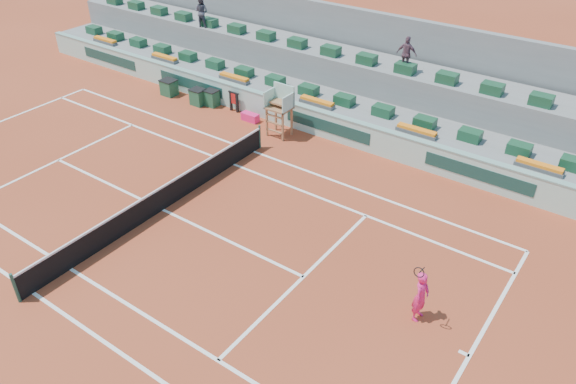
# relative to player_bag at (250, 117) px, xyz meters

# --- Properties ---
(ground) EXTENTS (90.00, 90.00, 0.00)m
(ground) POSITION_rel_player_bag_xyz_m (2.05, -7.79, -0.20)
(ground) COLOR #96361D
(ground) RESTS_ON ground
(seating_tier_lower) EXTENTS (36.00, 4.00, 1.20)m
(seating_tier_lower) POSITION_rel_player_bag_xyz_m (2.05, 2.91, 0.40)
(seating_tier_lower) COLOR gray
(seating_tier_lower) RESTS_ON ground
(seating_tier_upper) EXTENTS (36.00, 2.40, 2.60)m
(seating_tier_upper) POSITION_rel_player_bag_xyz_m (2.05, 4.51, 1.10)
(seating_tier_upper) COLOR gray
(seating_tier_upper) RESTS_ON ground
(stadium_back_wall) EXTENTS (36.00, 0.40, 4.40)m
(stadium_back_wall) POSITION_rel_player_bag_xyz_m (2.05, 6.11, 2.00)
(stadium_back_wall) COLOR gray
(stadium_back_wall) RESTS_ON ground
(player_bag) EXTENTS (0.88, 0.39, 0.39)m
(player_bag) POSITION_rel_player_bag_xyz_m (0.00, 0.00, 0.00)
(player_bag) COLOR #FB206F
(player_bag) RESTS_ON ground
(spectator_left) EXTENTS (0.91, 0.77, 1.65)m
(spectator_left) POSITION_rel_player_bag_xyz_m (-6.23, 3.65, 3.23)
(spectator_left) COLOR #464551
(spectator_left) RESTS_ON seating_tier_upper
(spectator_mid) EXTENTS (0.98, 0.48, 1.62)m
(spectator_mid) POSITION_rel_player_bag_xyz_m (5.96, 4.07, 3.21)
(spectator_mid) COLOR #6E4957
(spectator_mid) RESTS_ON seating_tier_upper
(court_lines) EXTENTS (23.89, 11.09, 0.01)m
(court_lines) POSITION_rel_player_bag_xyz_m (2.05, -7.79, -0.19)
(court_lines) COLOR white
(court_lines) RESTS_ON ground
(tennis_net) EXTENTS (0.10, 11.97, 1.10)m
(tennis_net) POSITION_rel_player_bag_xyz_m (2.05, -7.79, 0.33)
(tennis_net) COLOR black
(tennis_net) RESTS_ON ground
(advertising_hoarding) EXTENTS (36.00, 0.34, 1.26)m
(advertising_hoarding) POSITION_rel_player_bag_xyz_m (2.07, 0.71, 0.44)
(advertising_hoarding) COLOR #ABD7C5
(advertising_hoarding) RESTS_ON ground
(umpire_chair) EXTENTS (1.10, 0.90, 2.40)m
(umpire_chair) POSITION_rel_player_bag_xyz_m (2.05, -0.29, 1.35)
(umpire_chair) COLOR #915C37
(umpire_chair) RESTS_ON ground
(seat_row_lower) EXTENTS (32.90, 0.60, 0.44)m
(seat_row_lower) POSITION_rel_player_bag_xyz_m (2.05, 2.01, 1.22)
(seat_row_lower) COLOR #174629
(seat_row_lower) RESTS_ON seating_tier_lower
(seat_row_upper) EXTENTS (32.90, 0.60, 0.44)m
(seat_row_upper) POSITION_rel_player_bag_xyz_m (2.05, 3.91, 2.62)
(seat_row_upper) COLOR #174629
(seat_row_upper) RESTS_ON seating_tier_upper
(flower_planters) EXTENTS (26.80, 0.36, 0.28)m
(flower_planters) POSITION_rel_player_bag_xyz_m (0.55, 1.21, 1.14)
(flower_planters) COLOR #525252
(flower_planters) RESTS_ON seating_tier_lower
(drink_cooler_a) EXTENTS (0.69, 0.60, 0.84)m
(drink_cooler_a) POSITION_rel_player_bag_xyz_m (-2.69, 0.23, 0.23)
(drink_cooler_a) COLOR #1A5033
(drink_cooler_a) RESTS_ON ground
(drink_cooler_b) EXTENTS (0.75, 0.65, 0.84)m
(drink_cooler_b) POSITION_rel_player_bag_xyz_m (-3.35, -0.08, 0.23)
(drink_cooler_b) COLOR #1A5033
(drink_cooler_b) RESTS_ON ground
(drink_cooler_c) EXTENTS (0.81, 0.70, 0.84)m
(drink_cooler_c) POSITION_rel_player_bag_xyz_m (-5.45, -0.07, 0.23)
(drink_cooler_c) COLOR #1A5033
(drink_cooler_c) RESTS_ON ground
(towel_rack) EXTENTS (0.64, 0.11, 1.03)m
(towel_rack) POSITION_rel_player_bag_xyz_m (-1.33, 0.38, 0.41)
(towel_rack) COLOR black
(towel_rack) RESTS_ON ground
(tennis_player) EXTENTS (0.41, 0.87, 2.28)m
(tennis_player) POSITION_rel_player_bag_xyz_m (12.16, -7.28, 0.65)
(tennis_player) COLOR #FB206F
(tennis_player) RESTS_ON ground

